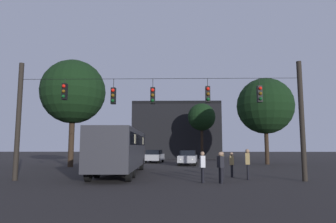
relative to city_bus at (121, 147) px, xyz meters
name	(u,v)px	position (x,y,z in m)	size (l,w,h in m)	color
ground_plane	(165,167)	(2.81, 8.19, -1.87)	(168.00, 168.00, 0.00)	black
overhead_signal_span	(159,111)	(2.82, -3.75, 2.04)	(16.53, 0.44, 6.81)	black
city_bus	(121,147)	(0.00, 0.00, 0.00)	(2.81, 11.06, 3.00)	#2D2D33
car_near_right	(188,157)	(5.10, 10.59, -1.07)	(2.26, 4.47, 1.52)	#99999E
car_far_left	(154,156)	(1.30, 15.08, -1.07)	(2.29, 4.48, 1.52)	#99999E
pedestrian_crossing_left	(248,162)	(7.98, -3.06, -0.86)	(0.33, 0.41, 1.77)	black
pedestrian_crossing_center	(221,166)	(6.13, -4.83, -0.95)	(0.35, 0.42, 1.62)	black
pedestrian_crossing_right	(203,165)	(5.20, -4.67, -0.94)	(0.27, 0.38, 1.64)	black
pedestrian_near_bus	(232,163)	(7.31, -1.67, -1.00)	(0.27, 0.38, 1.55)	black
pedestrian_trailing	(222,164)	(6.44, -3.40, -0.96)	(0.30, 0.40, 1.61)	black
corner_building	(176,131)	(4.06, 31.60, 2.79)	(14.50, 9.89, 9.31)	black
tree_left_silhouette	(265,106)	(13.75, 11.95, 4.50)	(6.18, 6.18, 9.47)	#2D2116
tree_behind_building	(202,117)	(7.68, 22.21, 4.28)	(4.00, 4.00, 8.19)	black
tree_right_far	(73,92)	(-6.11, 7.43, 5.31)	(6.18, 6.18, 10.30)	#2D2116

